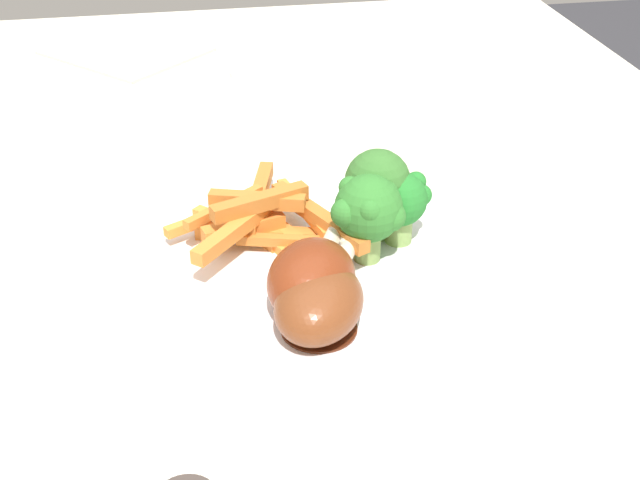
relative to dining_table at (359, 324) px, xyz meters
The scene contains 10 objects.
dining_table is the anchor object (origin of this frame).
dinner_plate 0.14m from the dining_table, 147.52° to the left, with size 0.28×0.28×0.01m, color white.
broccoli_floret_front 0.18m from the dining_table, 169.85° to the left, with size 0.05×0.05×0.07m.
broccoli_floret_middle 0.16m from the dining_table, 163.08° to the right, with size 0.04×0.05×0.06m.
broccoli_floret_back 0.17m from the dining_table, behind, with size 0.06×0.05×0.07m.
carrot_fries_pile 0.16m from the dining_table, 112.40° to the left, with size 0.15×0.14×0.04m.
chicken_drumstick_near 0.20m from the dining_table, 153.78° to the left, with size 0.13×0.08×0.05m.
chicken_drumstick_far 0.21m from the dining_table, 157.71° to the left, with size 0.13×0.09×0.04m.
fork 0.39m from the dining_table, ahead, with size 0.19×0.01×0.01m, color silver.
napkin 0.50m from the dining_table, 23.74° to the left, with size 0.17×0.14×0.00m, color beige.
Camera 1 is at (-0.58, 0.14, 1.11)m, focal length 47.27 mm.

